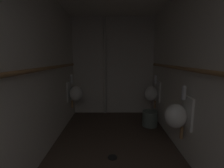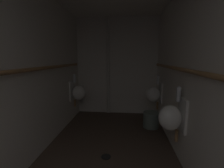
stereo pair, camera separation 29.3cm
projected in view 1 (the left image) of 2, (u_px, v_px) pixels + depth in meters
floor at (115, 161)px, 2.27m from camera, size 2.14×3.97×0.08m
wall_left at (36, 74)px, 2.07m from camera, size 0.06×3.97×2.42m
wall_right at (194, 74)px, 2.06m from camera, size 0.06×3.97×2.42m
wall_back at (114, 67)px, 3.99m from camera, size 2.14×0.06×2.42m
urinal_left_mid at (75, 93)px, 3.53m from camera, size 0.32×0.30×0.76m
urinal_right_mid at (178, 115)px, 2.15m from camera, size 0.32×0.30×0.76m
urinal_right_far at (152, 93)px, 3.52m from camera, size 0.32×0.30×0.76m
supply_pipe_left at (42, 69)px, 2.04m from camera, size 0.06×3.28×0.06m
supply_pipe_right at (188, 69)px, 2.04m from camera, size 0.06×3.25×0.06m
standpipe_back_wall at (105, 67)px, 3.88m from camera, size 0.07×0.07×2.37m
floor_drain at (113, 157)px, 2.27m from camera, size 0.14×0.14×0.01m
waste_bin at (150, 119)px, 3.32m from camera, size 0.32×0.32×0.32m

